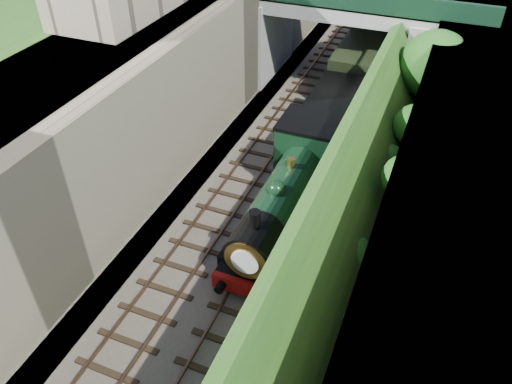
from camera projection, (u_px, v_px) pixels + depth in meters
ground at (167, 381)px, 17.03m from camera, size 160.00×160.00×0.00m
trackbed at (326, 111)px, 31.51m from camera, size 10.00×90.00×0.20m
retaining_wall at (246, 46)px, 31.02m from camera, size 1.00×90.00×7.00m
street_plateau_left at (196, 38)px, 32.05m from camera, size 6.00×90.00×7.00m
street_plateau_right at (502, 94)px, 26.84m from camera, size 8.00×90.00×6.25m
embankment_slope at (414, 87)px, 28.55m from camera, size 4.27×90.00×6.36m
track_left at (297, 103)px, 32.01m from camera, size 2.50×90.00×0.20m
track_right at (345, 113)px, 31.07m from camera, size 2.50×90.00×0.20m
road_bridge at (363, 30)px, 31.68m from camera, size 16.00×6.40×7.25m
tree at (437, 67)px, 25.95m from camera, size 3.60×3.80×6.60m
locomotive at (288, 194)px, 22.01m from camera, size 3.10×10.23×3.83m
tender at (332, 121)px, 27.54m from camera, size 2.70×6.00×3.05m
coach_front at (378, 35)px, 36.43m from camera, size 2.90×18.00×3.70m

